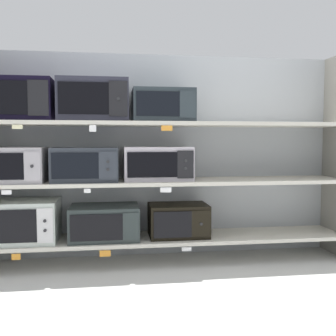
{
  "coord_description": "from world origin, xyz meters",
  "views": [
    {
      "loc": [
        -0.45,
        -3.24,
        1.03
      ],
      "look_at": [
        0.0,
        0.0,
        0.8
      ],
      "focal_mm": 41.87,
      "sensor_mm": 36.0,
      "label": 1
    }
  ],
  "objects": [
    {
      "name": "microwave_3",
      "position": [
        -1.22,
        -0.0,
        0.83
      ],
      "size": [
        0.46,
        0.43,
        0.28
      ],
      "color": "#A5A0A6",
      "rests_on": "shelf_1"
    },
    {
      "name": "price_tag_3",
      "position": [
        -1.24,
        -0.24,
        0.64
      ],
      "size": [
        0.07,
        0.0,
        0.03
      ],
      "primitive_type": "cube",
      "color": "white"
    },
    {
      "name": "microwave_2",
      "position": [
        0.09,
        -0.0,
        0.35
      ],
      "size": [
        0.49,
        0.35,
        0.27
      ],
      "color": "black",
      "rests_on": "shelf_0"
    },
    {
      "name": "price_tag_6",
      "position": [
        -1.15,
        -0.24,
        1.13
      ],
      "size": [
        0.08,
        0.0,
        0.03
      ],
      "primitive_type": "cube",
      "color": "beige"
    },
    {
      "name": "shelf_0",
      "position": [
        0.0,
        0.0,
        0.2
      ],
      "size": [
        3.01,
        0.46,
        0.03
      ],
      "primitive_type": "cube",
      "color": "beige",
      "rests_on": "ground"
    },
    {
      "name": "shelf_2",
      "position": [
        0.0,
        0.0,
        1.16
      ],
      "size": [
        3.01,
        0.46,
        0.03
      ],
      "primitive_type": "cube",
      "color": "beige"
    },
    {
      "name": "microwave_5",
      "position": [
        -0.09,
        -0.0,
        0.83
      ],
      "size": [
        0.56,
        0.35,
        0.28
      ],
      "color": "#BCB4BE",
      "rests_on": "shelf_1"
    },
    {
      "name": "microwave_4",
      "position": [
        -0.68,
        -0.0,
        0.83
      ],
      "size": [
        0.52,
        0.4,
        0.27
      ],
      "color": "#2C3139",
      "rests_on": "shelf_1"
    },
    {
      "name": "microwave_0",
      "position": [
        -1.17,
        -0.0,
        0.38
      ],
      "size": [
        0.54,
        0.42,
        0.33
      ],
      "color": "#B3BEB5",
      "rests_on": "shelf_0"
    },
    {
      "name": "price_tag_4",
      "position": [
        -0.65,
        -0.24,
        0.64
      ],
      "size": [
        0.05,
        0.0,
        0.03
      ],
      "primitive_type": "cube",
      "color": "white"
    },
    {
      "name": "microwave_1",
      "position": [
        -0.53,
        -0.0,
        0.35
      ],
      "size": [
        0.56,
        0.41,
        0.27
      ],
      "color": "#283030",
      "rests_on": "shelf_0"
    },
    {
      "name": "price_tag_1",
      "position": [
        -0.52,
        -0.24,
        0.15
      ],
      "size": [
        0.09,
        0.0,
        0.05
      ],
      "primitive_type": "cube",
      "color": "orange"
    },
    {
      "name": "price_tag_5",
      "position": [
        -0.05,
        -0.24,
        0.64
      ],
      "size": [
        0.09,
        0.0,
        0.04
      ],
      "primitive_type": "cube",
      "color": "white"
    },
    {
      "name": "price_tag_0",
      "position": [
        -1.18,
        -0.24,
        0.16
      ],
      "size": [
        0.06,
        0.0,
        0.05
      ],
      "primitive_type": "cube",
      "color": "orange"
    },
    {
      "name": "price_tag_2",
      "position": [
        0.12,
        -0.24,
        0.16
      ],
      "size": [
        0.08,
        0.0,
        0.03
      ],
      "primitive_type": "cube",
      "color": "white"
    },
    {
      "name": "ground",
      "position": [
        0.0,
        -1.0,
        -0.01
      ],
      "size": [
        7.01,
        6.0,
        0.02
      ],
      "primitive_type": "cube",
      "color": "silver"
    },
    {
      "name": "price_tag_8",
      "position": [
        -0.04,
        -0.24,
        1.12
      ],
      "size": [
        0.09,
        0.0,
        0.04
      ],
      "primitive_type": "cube",
      "color": "orange"
    },
    {
      "name": "shelf_1",
      "position": [
        0.0,
        0.0,
        0.68
      ],
      "size": [
        3.01,
        0.46,
        0.03
      ],
      "primitive_type": "cube",
      "color": "beige"
    },
    {
      "name": "microwave_6",
      "position": [
        -1.18,
        -0.0,
        1.34
      ],
      "size": [
        0.53,
        0.4,
        0.33
      ],
      "color": "black",
      "rests_on": "shelf_2"
    },
    {
      "name": "back_panel",
      "position": [
        0.0,
        0.25,
        0.89
      ],
      "size": [
        3.21,
        0.04,
        1.78
      ],
      "primitive_type": "cube",
      "color": "#9EA3A8",
      "rests_on": "ground"
    },
    {
      "name": "microwave_7",
      "position": [
        -0.61,
        -0.0,
        1.35
      ],
      "size": [
        0.55,
        0.39,
        0.34
      ],
      "color": "#292A36",
      "rests_on": "shelf_2"
    },
    {
      "name": "microwave_8",
      "position": [
        -0.05,
        -0.0,
        1.31
      ],
      "size": [
        0.5,
        0.42,
        0.26
      ],
      "color": "#293237",
      "rests_on": "shelf_2"
    },
    {
      "name": "price_tag_7",
      "position": [
        -0.6,
        -0.24,
        1.12
      ],
      "size": [
        0.05,
        0.0,
        0.05
      ],
      "primitive_type": "cube",
      "color": "white"
    }
  ]
}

